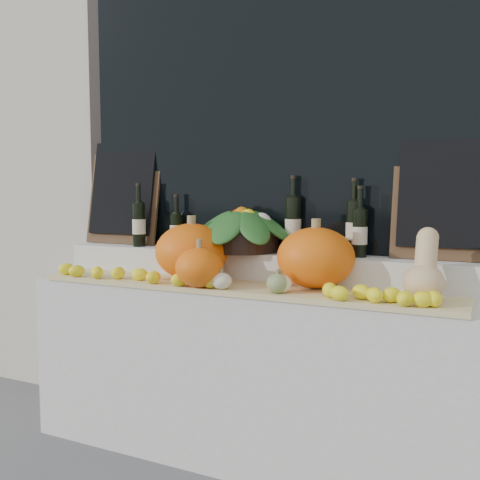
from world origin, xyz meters
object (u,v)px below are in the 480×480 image
object	(u,v)px
pumpkin_right	(316,258)
wine_bottle_tall	(293,224)
pumpkin_left	(192,251)
produce_bowl	(242,229)
butternut_squash	(425,272)

from	to	relation	value
pumpkin_right	wine_bottle_tall	world-z (taller)	wine_bottle_tall
pumpkin_right	wine_bottle_tall	size ratio (longest dim) A/B	0.92
pumpkin_left	wine_bottle_tall	distance (m)	0.54
pumpkin_right	pumpkin_left	bearing A→B (deg)	-176.55
pumpkin_right	produce_bowl	xyz separation A→B (m)	(-0.46, 0.16, 0.11)
wine_bottle_tall	pumpkin_right	bearing A→B (deg)	-48.74
butternut_squash	pumpkin_right	bearing A→B (deg)	170.67
pumpkin_left	butternut_squash	size ratio (longest dim) A/B	1.24
produce_bowl	butternut_squash	bearing A→B (deg)	-14.17
wine_bottle_tall	produce_bowl	bearing A→B (deg)	-167.02
wine_bottle_tall	pumpkin_left	bearing A→B (deg)	-150.41
butternut_squash	wine_bottle_tall	world-z (taller)	wine_bottle_tall
pumpkin_left	butternut_squash	world-z (taller)	butternut_squash
pumpkin_right	produce_bowl	world-z (taller)	produce_bowl
pumpkin_left	produce_bowl	world-z (taller)	produce_bowl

